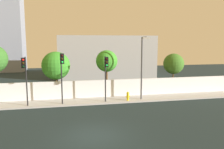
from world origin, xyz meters
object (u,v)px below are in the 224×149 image
(street_lamp_curbside, at_px, (142,62))
(fire_hydrant, at_px, (128,96))
(traffic_light_left, at_px, (62,68))
(traffic_light_right, at_px, (25,71))
(roadside_tree_rightmost, at_px, (174,64))
(roadside_tree_midleft, at_px, (56,66))
(traffic_light_center, at_px, (106,69))
(roadside_tree_midright, at_px, (107,61))

(street_lamp_curbside, distance_m, fire_hydrant, 3.60)
(traffic_light_left, height_order, fire_hydrant, traffic_light_left)
(traffic_light_right, xyz_separation_m, roadside_tree_rightmost, (15.68, 3.39, 0.01))
(roadside_tree_midleft, bearing_deg, fire_hydrant, -22.47)
(traffic_light_center, xyz_separation_m, fire_hydrant, (2.28, 0.53, -2.75))
(traffic_light_right, bearing_deg, traffic_light_center, -0.15)
(traffic_light_center, relative_size, roadside_tree_rightmost, 0.96)
(fire_hydrant, height_order, roadside_tree_midright, roadside_tree_midright)
(roadside_tree_midleft, relative_size, roadside_tree_midright, 0.98)
(street_lamp_curbside, bearing_deg, roadside_tree_rightmost, 31.91)
(roadside_tree_midleft, bearing_deg, traffic_light_right, -126.40)
(roadside_tree_midleft, distance_m, roadside_tree_rightmost, 13.18)
(traffic_light_left, bearing_deg, roadside_tree_midleft, 100.63)
(traffic_light_right, xyz_separation_m, roadside_tree_midleft, (2.50, 3.39, 0.07))
(fire_hydrant, bearing_deg, roadside_tree_rightmost, 24.73)
(street_lamp_curbside, distance_m, roadside_tree_rightmost, 5.72)
(street_lamp_curbside, bearing_deg, fire_hydrant, 174.36)
(street_lamp_curbside, xyz_separation_m, roadside_tree_midright, (-3.00, 3.01, -0.10))
(roadside_tree_midleft, xyz_separation_m, roadside_tree_rightmost, (13.18, 0.00, -0.06))
(traffic_light_left, height_order, roadside_tree_midright, roadside_tree_midright)
(traffic_light_left, xyz_separation_m, roadside_tree_rightmost, (12.53, 3.48, -0.22))
(street_lamp_curbside, relative_size, roadside_tree_rightmost, 1.36)
(roadside_tree_midright, bearing_deg, traffic_light_left, -143.41)
(traffic_light_left, height_order, roadside_tree_rightmost, traffic_light_left)
(traffic_light_center, height_order, traffic_light_right, traffic_light_right)
(traffic_light_center, distance_m, roadside_tree_midleft, 5.78)
(street_lamp_curbside, distance_m, roadside_tree_midright, 4.25)
(traffic_light_right, xyz_separation_m, fire_hydrant, (9.44, 0.52, -2.78))
(fire_hydrant, bearing_deg, roadside_tree_midright, 119.08)
(traffic_light_right, height_order, roadside_tree_rightmost, roadside_tree_rightmost)
(roadside_tree_midright, bearing_deg, roadside_tree_midleft, -180.00)
(traffic_light_center, height_order, fire_hydrant, traffic_light_center)
(roadside_tree_midleft, xyz_separation_m, roadside_tree_midright, (5.35, 0.00, 0.37))
(street_lamp_curbside, xyz_separation_m, roadside_tree_rightmost, (4.83, 3.01, -0.53))
(traffic_light_right, relative_size, roadside_tree_midright, 0.88)
(traffic_light_center, distance_m, roadside_tree_midright, 3.51)
(traffic_light_center, bearing_deg, fire_hydrant, 13.19)
(traffic_light_center, relative_size, roadside_tree_midleft, 0.89)
(traffic_light_center, bearing_deg, roadside_tree_rightmost, 21.80)
(traffic_light_right, relative_size, fire_hydrant, 5.18)
(traffic_light_left, height_order, street_lamp_curbside, street_lamp_curbside)
(roadside_tree_midleft, bearing_deg, roadside_tree_rightmost, 0.00)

